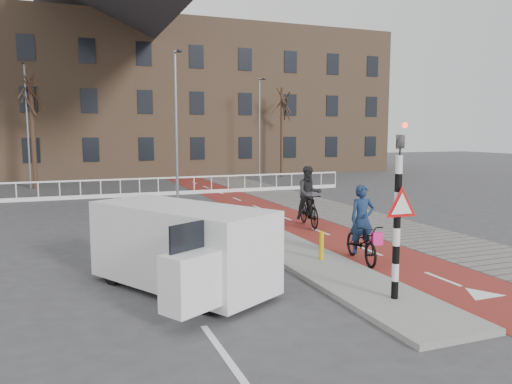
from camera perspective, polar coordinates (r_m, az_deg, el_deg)
name	(u,v)px	position (r m, az deg, el deg)	size (l,w,h in m)	color
ground	(364,275)	(12.57, 12.26, -9.21)	(120.00, 120.00, 0.00)	#38383A
bike_lane	(266,211)	(21.95, 1.18, -2.14)	(2.50, 60.00, 0.01)	maroon
sidewalk	(323,207)	(23.14, 7.62, -1.73)	(3.00, 60.00, 0.01)	slate
curb_island	(274,241)	(15.66, 2.02, -5.62)	(1.80, 16.00, 0.12)	gray
traffic_signal	(398,207)	(10.20, 15.95, -1.62)	(0.80, 0.80, 3.68)	black
bollard	(321,246)	(13.24, 7.49, -6.09)	(0.12, 0.12, 0.74)	gold
cyclist_near	(362,236)	(13.58, 12.00, -4.96)	(1.06, 2.08, 2.05)	black
cyclist_far	(309,202)	(18.26, 6.07, -1.12)	(1.06, 2.15, 2.20)	black
van	(181,246)	(11.09, -8.55, -6.08)	(3.65, 4.60, 1.86)	silver
railing	(101,192)	(27.30, -17.31, -0.03)	(28.00, 0.10, 0.99)	silver
townhouse_row	(110,77)	(42.45, -16.31, 12.52)	(46.00, 10.00, 15.90)	#7F6047
tree_mid	(33,135)	(33.29, -24.13, 5.97)	(0.28, 0.28, 6.52)	#321F16
tree_right	(282,133)	(38.47, 2.96, 6.79)	(0.21, 0.21, 6.77)	#321F16
streetlight_near	(176,130)	(23.08, -9.09, 6.99)	(0.12, 0.12, 7.05)	slate
streetlight_left	(28,126)	(33.34, -24.65, 6.83)	(0.12, 0.12, 7.55)	slate
streetlight_right	(259,129)	(36.53, 0.39, 7.19)	(0.12, 0.12, 7.27)	slate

